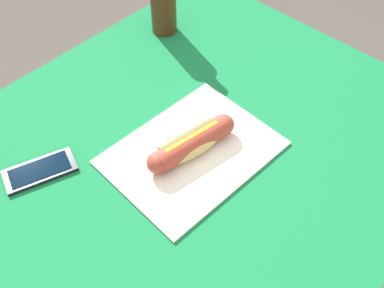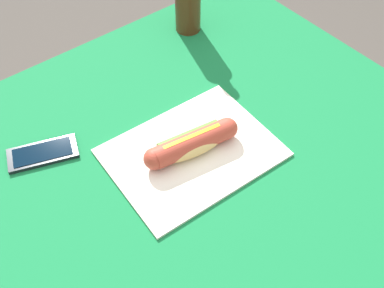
{
  "view_description": "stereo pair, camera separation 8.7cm",
  "coord_description": "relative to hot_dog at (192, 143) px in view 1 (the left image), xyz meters",
  "views": [
    {
      "loc": [
        -0.41,
        -0.42,
        1.47
      ],
      "look_at": [
        0.02,
        -0.01,
        0.76
      ],
      "focal_mm": 43.45,
      "sensor_mm": 36.0,
      "label": 1
    },
    {
      "loc": [
        -0.35,
        -0.48,
        1.47
      ],
      "look_at": [
        0.02,
        -0.01,
        0.76
      ],
      "focal_mm": 43.45,
      "sensor_mm": 36.0,
      "label": 2
    }
  ],
  "objects": [
    {
      "name": "dining_table",
      "position": [
        -0.02,
        0.01,
        -0.16
      ],
      "size": [
        1.11,
        0.88,
        0.73
      ],
      "color": "brown",
      "rests_on": "ground"
    },
    {
      "name": "cell_phone",
      "position": [
        -0.24,
        0.19,
        -0.03
      ],
      "size": [
        0.15,
        0.11,
        0.01
      ],
      "color": "black",
      "rests_on": "dining_table"
    },
    {
      "name": "hot_dog",
      "position": [
        0.0,
        0.0,
        0.0
      ],
      "size": [
        0.21,
        0.08,
        0.05
      ],
      "color": "#DBB26B",
      "rests_on": "paper_wrapper"
    },
    {
      "name": "paper_wrapper",
      "position": [
        -0.0,
        -0.0,
        -0.03
      ],
      "size": [
        0.34,
        0.27,
        0.01
      ],
      "primitive_type": "cube",
      "rotation": [
        0.0,
        0.0,
        -0.05
      ],
      "color": "silver",
      "rests_on": "dining_table"
    }
  ]
}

